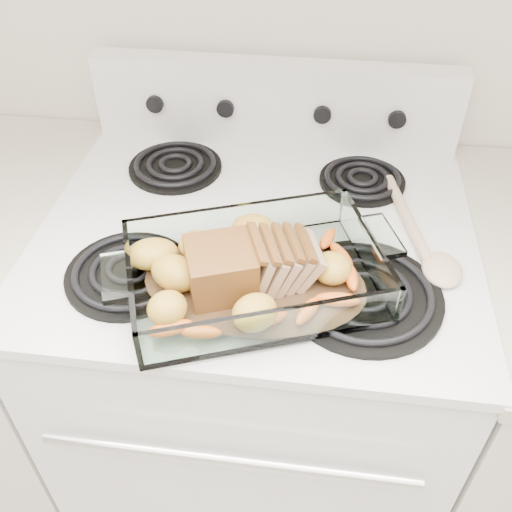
# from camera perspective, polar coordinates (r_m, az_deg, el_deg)

# --- Properties ---
(electric_range) EXTENTS (0.78, 0.70, 1.12)m
(electric_range) POSITION_cam_1_polar(r_m,az_deg,el_deg) (1.37, 0.09, -11.77)
(electric_range) COLOR white
(electric_range) RESTS_ON ground
(baking_dish) EXTENTS (0.38, 0.25, 0.07)m
(baking_dish) POSITION_cam_1_polar(r_m,az_deg,el_deg) (0.89, -0.17, -2.21)
(baking_dish) COLOR white
(baking_dish) RESTS_ON electric_range
(pork_roast) EXTENTS (0.21, 0.10, 0.08)m
(pork_roast) POSITION_cam_1_polar(r_m,az_deg,el_deg) (0.88, -1.48, -0.82)
(pork_roast) COLOR brown
(pork_roast) RESTS_ON baking_dish
(roast_vegetables) EXTENTS (0.40, 0.22, 0.05)m
(roast_vegetables) POSITION_cam_1_polar(r_m,az_deg,el_deg) (0.91, -0.11, 0.04)
(roast_vegetables) COLOR orange
(roast_vegetables) RESTS_ON baking_dish
(wooden_spoon) EXTENTS (0.12, 0.30, 0.02)m
(wooden_spoon) POSITION_cam_1_polar(r_m,az_deg,el_deg) (1.02, 16.62, 1.03)
(wooden_spoon) COLOR beige
(wooden_spoon) RESTS_ON electric_range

